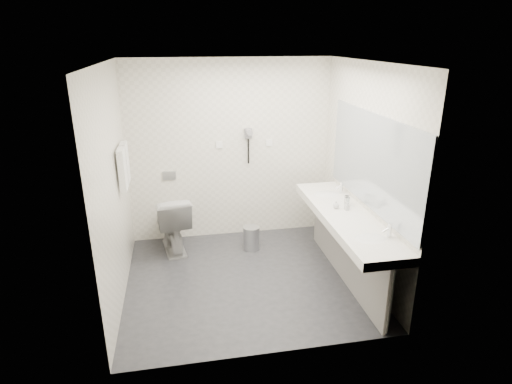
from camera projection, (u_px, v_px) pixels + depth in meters
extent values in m
plane|color=#2C2C31|center=(246.00, 279.00, 5.09)|extent=(2.80, 2.80, 0.00)
plane|color=white|center=(244.00, 62.00, 4.23)|extent=(2.80, 2.80, 0.00)
plane|color=white|center=(230.00, 151.00, 5.86)|extent=(2.80, 0.00, 2.80)
plane|color=white|center=(271.00, 230.00, 3.46)|extent=(2.80, 0.00, 2.80)
plane|color=white|center=(113.00, 188.00, 4.42)|extent=(0.00, 2.60, 2.60)
plane|color=white|center=(364.00, 173.00, 4.90)|extent=(0.00, 2.60, 2.60)
cube|color=white|center=(345.00, 217.00, 4.82)|extent=(0.55, 2.20, 0.10)
cube|color=gray|center=(345.00, 250.00, 4.97)|extent=(0.03, 2.15, 0.75)
cylinder|color=silver|center=(389.00, 301.00, 4.02)|extent=(0.06, 0.06, 0.75)
cylinder|color=silver|center=(319.00, 216.00, 5.94)|extent=(0.06, 0.06, 0.75)
cube|color=#B2BCC6|center=(372.00, 162.00, 4.65)|extent=(0.02, 2.20, 1.05)
ellipsoid|color=white|center=(370.00, 240.00, 4.21)|extent=(0.40, 0.31, 0.05)
ellipsoid|color=white|center=(326.00, 195.00, 5.41)|extent=(0.40, 0.31, 0.05)
cylinder|color=silver|center=(390.00, 230.00, 4.21)|extent=(0.04, 0.04, 0.15)
cylinder|color=silver|center=(341.00, 188.00, 5.41)|extent=(0.04, 0.04, 0.15)
imported|color=beige|center=(347.00, 206.00, 4.89)|extent=(0.06, 0.06, 0.10)
imported|color=beige|center=(336.00, 205.00, 4.93)|extent=(0.08, 0.08, 0.09)
cylinder|color=silver|center=(347.00, 202.00, 4.97)|extent=(0.08, 0.08, 0.12)
cylinder|color=silver|center=(347.00, 200.00, 5.06)|extent=(0.07, 0.07, 0.11)
imported|color=white|center=(172.00, 222.00, 5.68)|extent=(0.56, 0.84, 0.79)
cube|color=#B2B5BA|center=(169.00, 176.00, 5.80)|extent=(0.18, 0.02, 0.12)
cylinder|color=#B2B5BA|center=(251.00, 238.00, 5.76)|extent=(0.30, 0.30, 0.31)
cylinder|color=#B2B5BA|center=(251.00, 227.00, 5.71)|extent=(0.22, 0.22, 0.02)
cylinder|color=silver|center=(121.00, 147.00, 4.83)|extent=(0.02, 0.62, 0.02)
cube|color=white|center=(122.00, 169.00, 4.78)|extent=(0.07, 0.24, 0.48)
cube|color=white|center=(125.00, 163.00, 5.04)|extent=(0.07, 0.24, 0.48)
cube|color=gray|center=(248.00, 133.00, 5.79)|extent=(0.10, 0.04, 0.14)
cylinder|color=gray|center=(249.00, 132.00, 5.71)|extent=(0.08, 0.14, 0.08)
cylinder|color=black|center=(248.00, 151.00, 5.86)|extent=(0.02, 0.02, 0.35)
cube|color=white|center=(219.00, 145.00, 5.79)|extent=(0.09, 0.02, 0.09)
cube|color=white|center=(269.00, 143.00, 5.91)|extent=(0.09, 0.02, 0.09)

